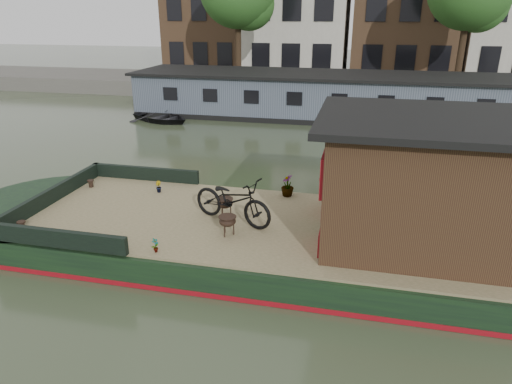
% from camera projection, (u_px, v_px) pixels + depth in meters
% --- Properties ---
extents(ground, '(120.00, 120.00, 0.00)m').
position_uv_depth(ground, '(303.00, 254.00, 9.73)').
color(ground, '#343B26').
rests_on(ground, ground).
extents(houseboat_hull, '(14.01, 4.02, 0.60)m').
position_uv_depth(houseboat_hull, '(242.00, 236.00, 9.91)').
color(houseboat_hull, black).
rests_on(houseboat_hull, ground).
extents(houseboat_deck, '(11.80, 3.80, 0.05)m').
position_uv_depth(houseboat_deck, '(304.00, 228.00, 9.50)').
color(houseboat_deck, '#8E7E58').
rests_on(houseboat_deck, houseboat_hull).
extents(bow_bulwark, '(3.00, 4.00, 0.35)m').
position_uv_depth(bow_bulwark, '(85.00, 198.00, 10.49)').
color(bow_bulwark, black).
rests_on(bow_bulwark, houseboat_deck).
extents(cabin, '(4.00, 3.50, 2.42)m').
position_uv_depth(cabin, '(422.00, 179.00, 8.58)').
color(cabin, black).
rests_on(cabin, houseboat_deck).
extents(bicycle, '(2.01, 1.28, 1.00)m').
position_uv_depth(bicycle, '(232.00, 200.00, 9.53)').
color(bicycle, black).
rests_on(bicycle, houseboat_deck).
extents(potted_plant_b, '(0.20, 0.19, 0.28)m').
position_uv_depth(potted_plant_b, '(158.00, 187.00, 11.28)').
color(potted_plant_b, maroon).
rests_on(potted_plant_b, houseboat_deck).
extents(potted_plant_d, '(0.38, 0.38, 0.54)m').
position_uv_depth(potted_plant_d, '(287.00, 185.00, 10.99)').
color(potted_plant_d, maroon).
rests_on(potted_plant_d, houseboat_deck).
extents(potted_plant_e, '(0.13, 0.17, 0.28)m').
position_uv_depth(potted_plant_e, '(155.00, 245.00, 8.43)').
color(potted_plant_e, maroon).
rests_on(potted_plant_e, houseboat_deck).
extents(brazier_front, '(0.46, 0.46, 0.41)m').
position_uv_depth(brazier_front, '(228.00, 226.00, 9.07)').
color(brazier_front, black).
rests_on(brazier_front, houseboat_deck).
extents(brazier_rear, '(0.41, 0.41, 0.41)m').
position_uv_depth(brazier_rear, '(225.00, 207.00, 9.92)').
color(brazier_rear, black).
rests_on(brazier_rear, houseboat_deck).
extents(bollard_port, '(0.16, 0.16, 0.19)m').
position_uv_depth(bollard_port, '(91.00, 184.00, 11.62)').
color(bollard_port, black).
rests_on(bollard_port, houseboat_deck).
extents(bollard_stbd, '(0.17, 0.17, 0.19)m').
position_uv_depth(bollard_stbd, '(22.00, 226.00, 9.31)').
color(bollard_stbd, black).
rests_on(bollard_stbd, houseboat_deck).
extents(dinghy, '(3.69, 3.21, 0.64)m').
position_uv_depth(dinghy, '(161.00, 114.00, 21.60)').
color(dinghy, black).
rests_on(dinghy, ground).
extents(far_houseboat, '(20.40, 4.40, 2.11)m').
position_uv_depth(far_houseboat, '(341.00, 98.00, 22.07)').
color(far_houseboat, '#4D5767').
rests_on(far_houseboat, ground).
extents(quay, '(60.00, 6.00, 0.90)m').
position_uv_depth(quay, '(347.00, 89.00, 28.16)').
color(quay, '#47443F').
rests_on(quay, ground).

